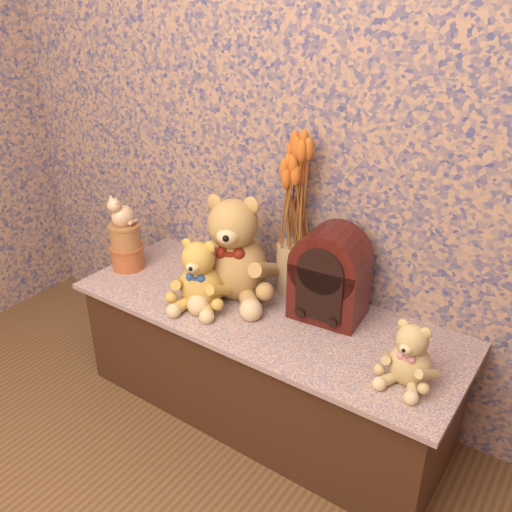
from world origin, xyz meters
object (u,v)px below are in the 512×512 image
Objects in this scene: teddy_small at (412,350)px; cat_figurine at (122,209)px; cathedral_radio at (330,273)px; biscuit_tin_lower at (128,257)px; teddy_large at (234,242)px; teddy_medium at (200,270)px; ceramic_vase at (292,268)px.

teddy_small is 1.61× the size of cat_figurine.
biscuit_tin_lower is (-0.85, -0.15, -0.12)m from cathedral_radio.
teddy_large reaches higher than teddy_medium.
teddy_large reaches higher than cathedral_radio.
teddy_medium is at bearing -5.65° from biscuit_tin_lower.
teddy_large is at bearing 173.54° from teddy_small.
cat_figurine is at bearing -175.25° from cathedral_radio.
teddy_small is at bearing -1.33° from biscuit_tin_lower.
biscuit_tin_lower is (-1.21, 0.03, -0.06)m from teddy_small.
teddy_small is (0.73, -0.12, -0.10)m from teddy_large.
teddy_small is at bearing -33.76° from teddy_large.
teddy_large is 3.19× the size of biscuit_tin_lower.
cathedral_radio is 2.55× the size of biscuit_tin_lower.
teddy_medium reaches higher than teddy_small.
biscuit_tin_lower is (-0.65, -0.23, -0.05)m from ceramic_vase.
teddy_large is 2.18× the size of ceramic_vase.
teddy_small is 1.22m from cat_figurine.
teddy_small is 0.41m from cathedral_radio.
cathedral_radio is (0.37, 0.06, -0.04)m from teddy_large.
cat_figurine is at bearing -160.91° from ceramic_vase.
ceramic_vase is at bearing 158.89° from teddy_small.
cathedral_radio reaches higher than biscuit_tin_lower.
cathedral_radio is at bearing 10.08° from biscuit_tin_lower.
ceramic_vase is 1.44× the size of cat_figurine.
teddy_medium is at bearing 5.01° from cat_figurine.
teddy_medium is 2.07× the size of cat_figurine.
teddy_small is (0.78, 0.01, -0.03)m from teddy_medium.
teddy_large is 0.16m from teddy_medium.
teddy_large is 1.95× the size of teddy_small.
teddy_small is 1.12× the size of ceramic_vase.
teddy_large reaches higher than cat_figurine.
cathedral_radio is at bearing -20.65° from ceramic_vase.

